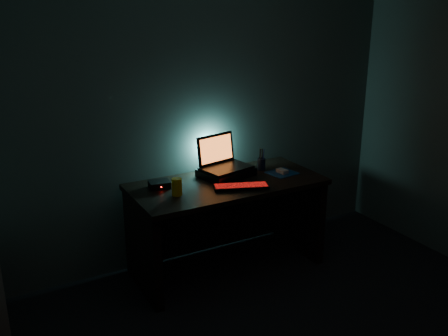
% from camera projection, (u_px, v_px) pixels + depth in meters
% --- Properties ---
extents(room, '(3.50, 4.00, 2.50)m').
position_uv_depth(room, '(393.00, 185.00, 2.36)').
color(room, black).
rests_on(room, ground).
extents(desk, '(1.50, 0.70, 0.75)m').
position_uv_depth(desk, '(224.00, 210.00, 3.99)').
color(desk, black).
rests_on(desk, ground).
extents(riser, '(0.45, 0.38, 0.06)m').
position_uv_depth(riser, '(226.00, 172.00, 3.98)').
color(riser, black).
rests_on(riser, desk).
extents(laptop, '(0.43, 0.35, 0.26)m').
position_uv_depth(laptop, '(222.00, 160.00, 3.99)').
color(laptop, black).
rests_on(laptop, riser).
extents(keyboard, '(0.43, 0.27, 0.03)m').
position_uv_depth(keyboard, '(241.00, 187.00, 3.73)').
color(keyboard, black).
rests_on(keyboard, desk).
extents(mousepad, '(0.25, 0.23, 0.00)m').
position_uv_depth(mousepad, '(282.00, 173.00, 4.06)').
color(mousepad, '#0B2850').
rests_on(mousepad, desk).
extents(mouse, '(0.07, 0.10, 0.03)m').
position_uv_depth(mouse, '(282.00, 171.00, 4.05)').
color(mouse, gray).
rests_on(mouse, mousepad).
extents(pen_cup, '(0.09, 0.09, 0.10)m').
position_uv_depth(pen_cup, '(261.00, 164.00, 4.13)').
color(pen_cup, black).
rests_on(pen_cup, desk).
extents(juice_glass, '(0.08, 0.08, 0.13)m').
position_uv_depth(juice_glass, '(177.00, 187.00, 3.58)').
color(juice_glass, '#ECB00C').
rests_on(juice_glass, desk).
extents(router, '(0.17, 0.14, 0.05)m').
position_uv_depth(router, '(159.00, 184.00, 3.74)').
color(router, black).
rests_on(router, desk).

